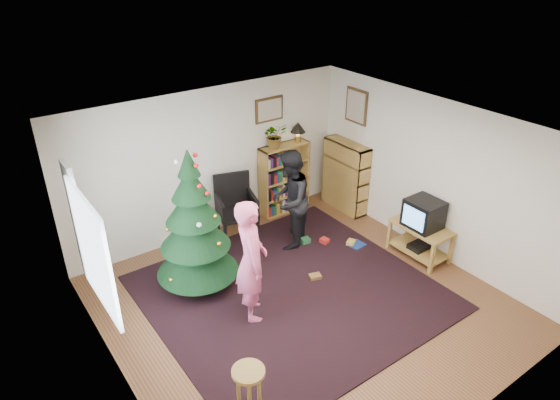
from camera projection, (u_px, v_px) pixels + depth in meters
floor at (304, 304)px, 6.96m from camera, size 5.00×5.00×0.00m
ceiling at (308, 135)px, 5.79m from camera, size 5.00×5.00×0.00m
wall_back at (211, 163)px, 8.16m from camera, size 5.00×0.02×2.50m
wall_front at (474, 341)px, 4.58m from camera, size 5.00×0.02×2.50m
wall_left at (113, 301)px, 5.08m from camera, size 0.02×5.00×2.50m
wall_right at (433, 178)px, 7.66m from camera, size 0.02×5.00×2.50m
rug at (291, 292)px, 7.17m from camera, size 3.80×3.60×0.02m
window_pane at (94, 253)px, 5.41m from camera, size 0.04×1.20×1.40m
curtain at (78, 225)px, 5.93m from camera, size 0.06×0.35×1.60m
picture_back at (269, 109)px, 8.41m from camera, size 0.55×0.03×0.42m
picture_right at (356, 106)px, 8.57m from camera, size 0.03×0.50×0.60m
christmas_tree at (195, 232)px, 6.95m from camera, size 1.18×1.18×2.14m
bookshelf_back at (284, 178)px, 9.03m from camera, size 0.95×0.30×1.30m
bookshelf_right at (345, 175)px, 9.12m from camera, size 0.30×0.95×1.30m
tv_stand at (420, 238)px, 7.86m from camera, size 0.51×0.92×0.55m
crt_tv at (424, 214)px, 7.64m from camera, size 0.47×0.51×0.45m
armchair at (233, 205)px, 8.26m from camera, size 0.75×0.76×1.11m
stool at (249, 380)px, 5.19m from camera, size 0.35×0.35×0.59m
person_standing at (251, 261)px, 6.38m from camera, size 0.63×0.74×1.73m
person_by_chair at (290, 200)px, 7.92m from camera, size 1.02×0.99×1.65m
potted_plant at (275, 135)px, 8.52m from camera, size 0.47×0.43×0.44m
table_lamp at (298, 129)px, 8.77m from camera, size 0.27×0.27×0.36m
floor_clutter at (331, 249)px, 8.11m from camera, size 1.32×1.05×0.08m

